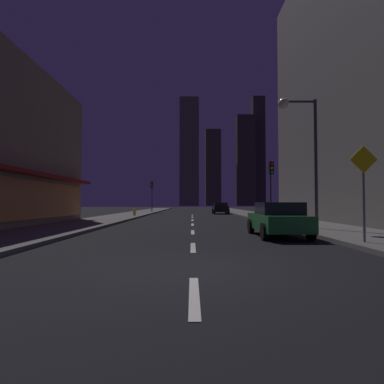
{
  "coord_description": "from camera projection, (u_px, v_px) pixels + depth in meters",
  "views": [
    {
      "loc": [
        -0.03,
        -6.93,
        1.43
      ],
      "look_at": [
        0.0,
        21.64,
        2.4
      ],
      "focal_mm": 29.66,
      "sensor_mm": 36.0,
      "label": 1
    }
  ],
  "objects": [
    {
      "name": "sidewalk_left",
      "position": [
        135.0,
        214.0,
        38.86
      ],
      "size": [
        4.0,
        76.0,
        0.15
      ],
      "primitive_type": "cube",
      "color": "#605E59",
      "rests_on": "ground"
    },
    {
      "name": "traffic_light_far_left",
      "position": [
        152.0,
        190.0,
        43.11
      ],
      "size": [
        0.32,
        0.48,
        4.2
      ],
      "color": "#2D2D2D",
      "rests_on": "sidewalk_left"
    },
    {
      "name": "traffic_light_near_right",
      "position": [
        271.0,
        178.0,
        22.14
      ],
      "size": [
        0.32,
        0.48,
        4.2
      ],
      "color": "#2D2D2D",
      "rests_on": "sidewalk_right"
    },
    {
      "name": "sidewalk_right",
      "position": [
        249.0,
        214.0,
        38.87
      ],
      "size": [
        4.0,
        76.0,
        0.15
      ],
      "primitive_type": "cube",
      "color": "#605E59",
      "rests_on": "ground"
    },
    {
      "name": "lane_marking_center",
      "position": [
        192.0,
        225.0,
        20.47
      ],
      "size": [
        0.16,
        33.4,
        0.01
      ],
      "color": "silver",
      "rests_on": "ground"
    },
    {
      "name": "ground_plane",
      "position": [
        192.0,
        215.0,
        38.86
      ],
      "size": [
        78.0,
        136.0,
        0.1
      ],
      "primitive_type": "cube",
      "color": "black"
    },
    {
      "name": "street_lamp_right",
      "position": [
        299.0,
        131.0,
        15.98
      ],
      "size": [
        1.96,
        0.56,
        6.58
      ],
      "color": "#38383D",
      "rests_on": "sidewalk_right"
    },
    {
      "name": "pedestrian_crossing_sign",
      "position": [
        363.0,
        185.0,
        10.38
      ],
      "size": [
        0.91,
        0.08,
        3.15
      ],
      "color": "slate",
      "rests_on": "sidewalk_right"
    },
    {
      "name": "skyscraper_distant_mid",
      "position": [
        213.0,
        168.0,
        151.68
      ],
      "size": [
        7.17,
        7.48,
        36.11
      ],
      "primitive_type": "cube",
      "color": "#474335",
      "rests_on": "ground"
    },
    {
      "name": "car_parked_far",
      "position": [
        220.0,
        208.0,
        40.45
      ],
      "size": [
        1.98,
        4.24,
        1.45
      ],
      "color": "black",
      "rests_on": "ground"
    },
    {
      "name": "skyscraper_distant_slender",
      "position": [
        258.0,
        152.0,
        152.48
      ],
      "size": [
        5.7,
        7.23,
        52.06
      ],
      "primitive_type": "cube",
      "color": "#373429",
      "rests_on": "ground"
    },
    {
      "name": "fire_hydrant_far_left",
      "position": [
        134.0,
        212.0,
        32.18
      ],
      "size": [
        0.42,
        0.3,
        0.65
      ],
      "color": "gold",
      "rests_on": "sidewalk_left"
    },
    {
      "name": "skyscraper_distant_tall",
      "position": [
        189.0,
        152.0,
        143.46
      ],
      "size": [
        8.6,
        5.72,
        48.95
      ],
      "primitive_type": "cube",
      "color": "#605B48",
      "rests_on": "ground"
    },
    {
      "name": "car_parked_near",
      "position": [
        278.0,
        219.0,
        13.38
      ],
      "size": [
        1.98,
        4.24,
        1.45
      ],
      "color": "#1E722D",
      "rests_on": "ground"
    },
    {
      "name": "skyscraper_distant_short",
      "position": [
        245.0,
        161.0,
        144.84
      ],
      "size": [
        8.14,
        7.17,
        41.08
      ],
      "primitive_type": "cube",
      "color": "#3A372B",
      "rests_on": "ground"
    }
  ]
}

